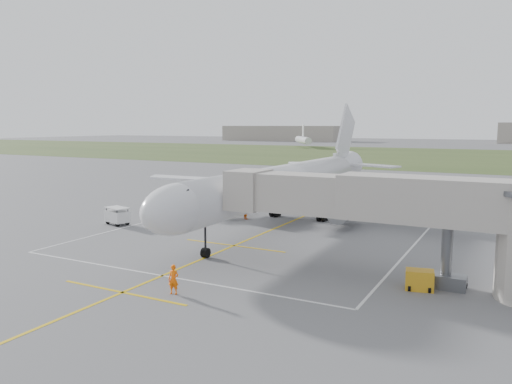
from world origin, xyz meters
The scene contains 11 objects.
ground centered at (0.00, 0.00, 0.00)m, with size 700.00×700.00×0.00m, color #555658.
grass_strip centered at (0.00, 130.00, 0.01)m, with size 700.00×120.00×0.02m, color #364A20.
apron_markings centered at (0.00, -5.82, 0.01)m, with size 28.20×60.00×0.01m.
airliner centered at (0.00, 0.75, 4.39)m, with size 38.93×46.75×13.52m.
jet_bridge centered at (15.72, -13.50, 4.74)m, with size 23.40×5.00×7.20m.
gpu_unit centered at (16.57, -14.66, 0.65)m, with size 1.93×1.52×1.31m.
baggage_cart centered at (-15.71, -7.72, 0.95)m, with size 3.02×2.29×1.86m.
ramp_worker_nose centered at (3.06, -22.71, 0.94)m, with size 0.69×0.45×1.88m, color #FF6008.
ramp_worker_wing centered at (-5.15, 1.56, 0.96)m, with size 0.94×0.73×1.93m, color orange.
distant_hangars centered at (-16.15, 265.19, 5.17)m, with size 345.00×49.00×12.00m.
distant_aircraft centered at (13.02, 172.76, 3.59)m, with size 188.13×29.09×8.85m.
Camera 1 is at (21.74, -47.01, 10.55)m, focal length 35.00 mm.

